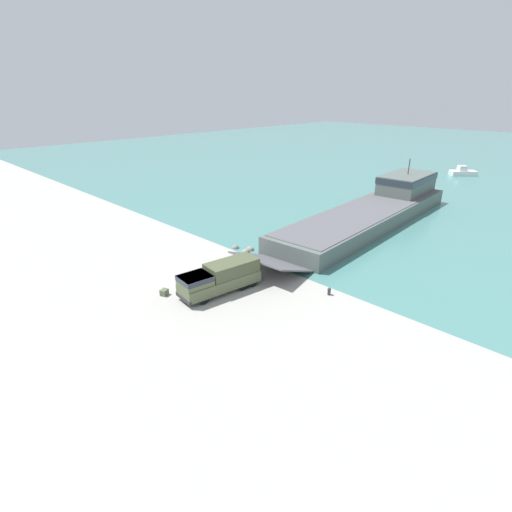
# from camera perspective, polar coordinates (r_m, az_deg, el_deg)

# --- Properties ---
(ground_plane) EXTENTS (240.00, 240.00, 0.00)m
(ground_plane) POSITION_cam_1_polar(r_m,az_deg,el_deg) (39.17, -5.88, -3.88)
(ground_plane) COLOR #A8A59E
(water_surface) EXTENTS (240.00, 180.00, 0.01)m
(water_surface) POSITION_cam_1_polar(r_m,az_deg,el_deg) (123.36, 32.12, 11.16)
(water_surface) COLOR #477F7A
(water_surface) RESTS_ON ground_plane
(landing_craft) EXTENTS (10.34, 42.89, 7.53)m
(landing_craft) POSITION_cam_1_polar(r_m,az_deg,el_deg) (60.52, 17.03, 6.71)
(landing_craft) COLOR #56605B
(landing_craft) RESTS_ON ground_plane
(military_truck) EXTENTS (3.40, 8.10, 2.72)m
(military_truck) POSITION_cam_1_polar(r_m,az_deg,el_deg) (36.90, -5.17, -3.07)
(military_truck) COLOR #566042
(military_truck) RESTS_ON ground_plane
(soldier_on_ramp) EXTENTS (0.42, 0.50, 1.81)m
(soldier_on_ramp) POSITION_cam_1_polar(r_m,az_deg,el_deg) (38.08, -9.05, -3.10)
(soldier_on_ramp) COLOR #475638
(soldier_on_ramp) RESTS_ON ground_plane
(moored_boat_a) EXTENTS (5.58, 5.45, 2.09)m
(moored_boat_a) POSITION_cam_1_polar(r_m,az_deg,el_deg) (100.65, 27.45, 10.59)
(moored_boat_a) COLOR white
(moored_boat_a) RESTS_ON ground_plane
(mooring_bollard) EXTENTS (0.34, 0.34, 0.72)m
(mooring_bollard) POSITION_cam_1_polar(r_m,az_deg,el_deg) (37.27, 10.41, -4.94)
(mooring_bollard) COLOR #333338
(mooring_bollard) RESTS_ON ground_plane
(cargo_crate) EXTENTS (0.78, 0.84, 0.57)m
(cargo_crate) POSITION_cam_1_polar(r_m,az_deg,el_deg) (37.61, -12.97, -5.07)
(cargo_crate) COLOR #566042
(cargo_crate) RESTS_ON ground_plane
(shoreline_rock_a) EXTENTS (0.92, 0.92, 0.92)m
(shoreline_rock_a) POSITION_cam_1_polar(r_m,az_deg,el_deg) (46.91, -0.82, 0.85)
(shoreline_rock_a) COLOR gray
(shoreline_rock_a) RESTS_ON ground_plane
(shoreline_rock_b) EXTENTS (0.93, 0.93, 0.93)m
(shoreline_rock_b) POSITION_cam_1_polar(r_m,az_deg,el_deg) (46.18, -1.46, 0.49)
(shoreline_rock_b) COLOR gray
(shoreline_rock_b) RESTS_ON ground_plane
(shoreline_rock_c) EXTENTS (0.86, 0.86, 0.86)m
(shoreline_rock_c) POSITION_cam_1_polar(r_m,az_deg,el_deg) (47.54, -2.93, 1.13)
(shoreline_rock_c) COLOR gray
(shoreline_rock_c) RESTS_ON ground_plane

